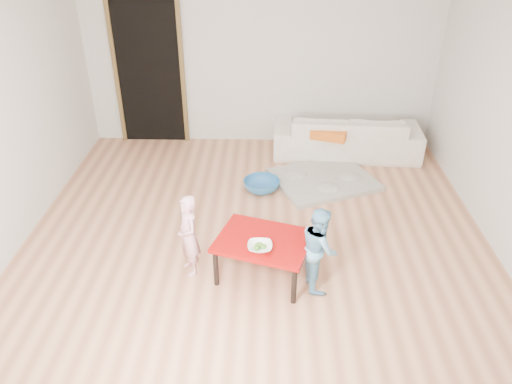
{
  "coord_description": "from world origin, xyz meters",
  "views": [
    {
      "loc": [
        0.11,
        -4.51,
        3.18
      ],
      "look_at": [
        0.0,
        -0.2,
        0.65
      ],
      "focal_mm": 35.0,
      "sensor_mm": 36.0,
      "label": 1
    }
  ],
  "objects_px": {
    "red_table": "(263,257)",
    "child_blue": "(319,248)",
    "child_pink": "(188,236)",
    "bowl": "(260,247)",
    "basin": "(262,185)",
    "sofa": "(347,134)"
  },
  "relations": [
    {
      "from": "sofa",
      "to": "red_table",
      "type": "bearing_deg",
      "value": 70.33
    },
    {
      "from": "red_table",
      "to": "child_pink",
      "type": "xyz_separation_m",
      "value": [
        -0.72,
        0.05,
        0.21
      ]
    },
    {
      "from": "red_table",
      "to": "child_pink",
      "type": "bearing_deg",
      "value": 176.07
    },
    {
      "from": "bowl",
      "to": "child_pink",
      "type": "height_order",
      "value": "child_pink"
    },
    {
      "from": "sofa",
      "to": "child_blue",
      "type": "height_order",
      "value": "child_blue"
    },
    {
      "from": "sofa",
      "to": "child_pink",
      "type": "xyz_separation_m",
      "value": [
        -1.86,
        -2.7,
        0.12
      ]
    },
    {
      "from": "bowl",
      "to": "sofa",
      "type": "bearing_deg",
      "value": 67.96
    },
    {
      "from": "basin",
      "to": "child_blue",
      "type": "bearing_deg",
      "value": -72.39
    },
    {
      "from": "child_pink",
      "to": "basin",
      "type": "bearing_deg",
      "value": 129.3
    },
    {
      "from": "basin",
      "to": "child_pink",
      "type": "bearing_deg",
      "value": -112.77
    },
    {
      "from": "red_table",
      "to": "basin",
      "type": "relative_size",
      "value": 1.88
    },
    {
      "from": "child_blue",
      "to": "bowl",
      "type": "bearing_deg",
      "value": 87.2
    },
    {
      "from": "bowl",
      "to": "basin",
      "type": "relative_size",
      "value": 0.49
    },
    {
      "from": "red_table",
      "to": "child_blue",
      "type": "bearing_deg",
      "value": -11.86
    },
    {
      "from": "red_table",
      "to": "bowl",
      "type": "xyz_separation_m",
      "value": [
        -0.03,
        -0.16,
        0.24
      ]
    },
    {
      "from": "sofa",
      "to": "child_blue",
      "type": "bearing_deg",
      "value": 80.48
    },
    {
      "from": "red_table",
      "to": "child_blue",
      "type": "xyz_separation_m",
      "value": [
        0.51,
        -0.11,
        0.2
      ]
    },
    {
      "from": "sofa",
      "to": "child_pink",
      "type": "relative_size",
      "value": 2.42
    },
    {
      "from": "child_pink",
      "to": "basin",
      "type": "distance_m",
      "value": 1.77
    },
    {
      "from": "red_table",
      "to": "child_blue",
      "type": "distance_m",
      "value": 0.56
    },
    {
      "from": "basin",
      "to": "red_table",
      "type": "bearing_deg",
      "value": -88.46
    },
    {
      "from": "bowl",
      "to": "child_pink",
      "type": "xyz_separation_m",
      "value": [
        -0.69,
        0.21,
        -0.04
      ]
    }
  ]
}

